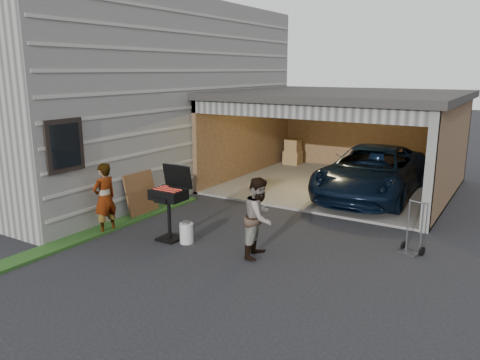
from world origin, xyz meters
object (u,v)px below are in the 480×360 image
at_px(minivan, 372,174).
at_px(hand_truck, 412,243).
at_px(man, 259,217).
at_px(bbq_grill, 170,197).
at_px(woman, 105,198).
at_px(propane_tank, 186,233).
at_px(plywood_panel, 141,194).

bearing_deg(minivan, hand_truck, -63.80).
bearing_deg(minivan, man, -97.72).
bearing_deg(bbq_grill, woman, -164.55).
height_order(woman, propane_tank, woman).
bearing_deg(plywood_panel, minivan, 46.28).
bearing_deg(minivan, plywood_panel, -135.05).
xyz_separation_m(bbq_grill, hand_truck, (4.52, 1.89, -0.73)).
height_order(woman, plywood_panel, woman).
distance_m(woman, bbq_grill, 1.56).
distance_m(man, bbq_grill, 2.05).
bearing_deg(propane_tank, plywood_panel, 156.05).
distance_m(minivan, propane_tank, 5.97).
relative_size(woman, plywood_panel, 1.46).
bearing_deg(plywood_panel, bbq_grill, -28.92).
bearing_deg(man, plywood_panel, 69.89).
relative_size(woman, propane_tank, 3.68).
height_order(bbq_grill, plywood_panel, bbq_grill).
bearing_deg(plywood_panel, man, -11.34).
distance_m(woman, hand_truck, 6.48).
height_order(plywood_panel, hand_truck, same).
relative_size(plywood_panel, hand_truck, 1.01).
bearing_deg(man, woman, 91.17).
bearing_deg(propane_tank, woman, -167.70).
xyz_separation_m(propane_tank, hand_truck, (4.11, 1.89, -0.01)).
relative_size(man, bbq_grill, 0.99).
xyz_separation_m(plywood_panel, hand_truck, (6.26, 0.93, -0.33)).
bearing_deg(hand_truck, bbq_grill, -137.38).
bearing_deg(propane_tank, bbq_grill, -179.54).
bearing_deg(hand_truck, minivan, 137.48).
distance_m(plywood_panel, hand_truck, 6.34).
height_order(minivan, plywood_panel, minivan).
bearing_deg(man, bbq_grill, 86.99).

